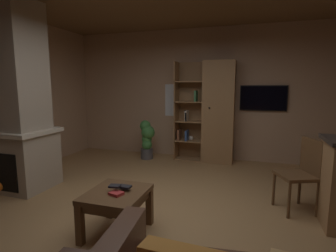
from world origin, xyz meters
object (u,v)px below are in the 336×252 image
Objects in this scene: dining_chair at (302,170)px; table_book_2 at (115,186)px; stone_fireplace at (15,107)px; potted_floor_plant at (147,138)px; wall_mounted_tv at (263,98)px; coffee_table at (117,200)px; table_book_1 at (125,187)px; bookshelf_cabinet at (214,113)px; table_book_0 at (116,193)px.

table_book_2 is at bearing -148.79° from dining_chair.
stone_fireplace is 24.76× the size of table_book_2.
wall_mounted_tv is at bearing 11.16° from potted_floor_plant.
table_book_1 is at bearing 39.64° from coffee_table.
stone_fireplace is 4.11m from dining_chair.
potted_floor_plant is (-1.39, -0.25, -0.57)m from bookshelf_cabinet.
stone_fireplace is at bearing 162.32° from table_book_1.
potted_floor_plant reaches higher than coffee_table.
dining_chair is at bearing 6.18° from stone_fireplace.
coffee_table is 0.16m from table_book_1.
dining_chair is (1.88, 1.12, 0.02)m from table_book_1.
coffee_table is at bearing 32.78° from table_book_2.
table_book_0 is 0.14× the size of wall_mounted_tv.
table_book_1 is (-0.51, -3.04, -0.51)m from bookshelf_cabinet.
table_book_2 is at bearing -147.22° from coffee_table.
bookshelf_cabinet reaches higher than table_book_2.
table_book_0 is at bearing -146.67° from dining_chair.
dining_chair reaches higher than coffee_table.
table_book_0 is 3.04m from potted_floor_plant.
stone_fireplace is at bearing -173.82° from dining_chair.
table_book_0 is (-0.54, -3.17, -0.54)m from bookshelf_cabinet.
bookshelf_cabinet reaches higher than potted_floor_plant.
dining_chair reaches higher than table_book_1.
coffee_table is 0.16m from table_book_2.
coffee_table is at bearing -19.58° from stone_fireplace.
table_book_2 reaches higher than table_book_1.
table_book_2 is 3.74m from wall_mounted_tv.
table_book_0 is 0.15× the size of potted_floor_plant.
stone_fireplace reaches higher than dining_chair.
table_book_2 is 2.29m from dining_chair.
table_book_2 is at bearing 128.85° from table_book_0.
wall_mounted_tv reaches higher than table_book_0.
coffee_table is 5.19× the size of table_book_0.
bookshelf_cabinet is 2.46× the size of potted_floor_plant.
bookshelf_cabinet is at bearing 41.47° from stone_fireplace.
table_book_1 is at bearing -72.52° from potted_floor_plant.
stone_fireplace reaches higher than potted_floor_plant.
stone_fireplace is at bearing 158.96° from table_book_0.
wall_mounted_tv is at bearing 65.90° from table_book_1.
table_book_2 is 0.12× the size of dining_chair.
potted_floor_plant is at bearing -169.84° from bookshelf_cabinet.
stone_fireplace is 3.01× the size of dining_chair.
stone_fireplace is 3.56m from bookshelf_cabinet.
wall_mounted_tv is (1.53, 3.31, 0.79)m from table_book_2.
coffee_table is 2.28m from dining_chair.
potted_floor_plant is (-2.75, 1.67, -0.08)m from dining_chair.
coffee_table is 0.79× the size of potted_floor_plant.
bookshelf_cabinet is 1.52m from potted_floor_plant.
stone_fireplace is 2.40m from table_book_0.
dining_chair is 1.10× the size of potted_floor_plant.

